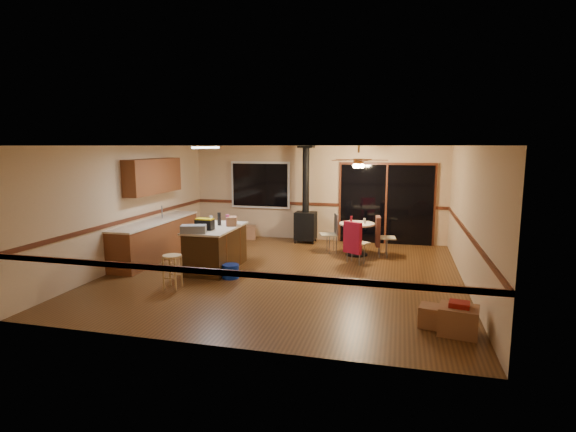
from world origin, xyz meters
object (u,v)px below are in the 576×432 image
(box_corner_b, at_px, (433,316))
(box_under_window, at_px, (247,232))
(chair_near, at_px, (353,238))
(dining_table, at_px, (357,233))
(toolbox_grey, at_px, (194,229))
(toolbox_black, at_px, (205,225))
(bar_stool, at_px, (173,272))
(wood_stove, at_px, (306,216))
(chair_left, at_px, (333,229))
(chair_right, at_px, (379,231))
(box_corner_a, at_px, (458,320))
(blue_bucket, at_px, (231,271))
(kitchen_island, at_px, (216,248))

(box_corner_b, bearing_deg, box_under_window, 131.67)
(chair_near, distance_m, box_under_window, 3.78)
(dining_table, height_order, box_corner_b, dining_table)
(toolbox_grey, relative_size, chair_near, 0.70)
(toolbox_black, bearing_deg, bar_stool, -97.39)
(wood_stove, height_order, chair_left, wood_stove)
(chair_near, distance_m, box_corner_b, 3.58)
(wood_stove, relative_size, box_under_window, 5.41)
(chair_right, height_order, box_corner_a, chair_right)
(wood_stove, bearing_deg, box_corner_b, -60.13)
(wood_stove, bearing_deg, box_under_window, 178.30)
(bar_stool, xyz_separation_m, blue_bucket, (0.80, 0.85, -0.17))
(chair_near, xyz_separation_m, chair_right, (0.51, 0.89, 0.00))
(box_corner_a, bearing_deg, dining_table, 113.08)
(kitchen_island, height_order, chair_right, chair_right)
(kitchen_island, distance_m, chair_near, 2.99)
(toolbox_grey, height_order, toolbox_black, toolbox_black)
(bar_stool, bearing_deg, dining_table, 48.03)
(toolbox_black, bearing_deg, box_corner_a, -23.24)
(toolbox_black, distance_m, bar_stool, 1.33)
(chair_left, bearing_deg, box_corner_b, -63.53)
(box_under_window, bearing_deg, toolbox_grey, -86.87)
(chair_left, relative_size, chair_near, 0.74)
(blue_bucket, xyz_separation_m, chair_left, (1.64, 2.65, 0.45))
(blue_bucket, distance_m, chair_right, 3.78)
(box_corner_a, bearing_deg, box_under_window, 132.57)
(wood_stove, height_order, bar_stool, wood_stove)
(chair_near, bearing_deg, dining_table, 90.23)
(toolbox_grey, relative_size, toolbox_black, 1.33)
(toolbox_black, height_order, chair_left, toolbox_black)
(toolbox_grey, height_order, bar_stool, toolbox_grey)
(wood_stove, relative_size, box_corner_a, 4.83)
(blue_bucket, relative_size, box_corner_a, 0.64)
(kitchen_island, distance_m, dining_table, 3.39)
(box_under_window, bearing_deg, chair_near, -32.45)
(blue_bucket, bearing_deg, chair_right, 42.79)
(toolbox_black, relative_size, dining_table, 0.44)
(chair_right, bearing_deg, toolbox_black, -146.24)
(chair_left, bearing_deg, bar_stool, -124.77)
(wood_stove, relative_size, blue_bucket, 7.61)
(blue_bucket, bearing_deg, chair_left, 58.31)
(chair_left, relative_size, box_under_window, 1.11)
(blue_bucket, relative_size, box_corner_b, 0.86)
(wood_stove, height_order, dining_table, wood_stove)
(chair_left, height_order, box_under_window, chair_left)
(dining_table, distance_m, box_under_window, 3.39)
(chair_right, bearing_deg, box_corner_b, -76.59)
(blue_bucket, bearing_deg, kitchen_island, 133.28)
(bar_stool, bearing_deg, blue_bucket, 46.99)
(wood_stove, xyz_separation_m, toolbox_black, (-1.41, -3.35, 0.27))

